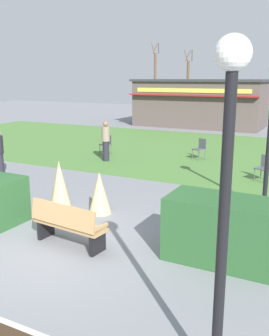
# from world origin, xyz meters

# --- Properties ---
(ground_plane) EXTENTS (80.00, 80.00, 0.00)m
(ground_plane) POSITION_xyz_m (0.00, 0.00, 0.00)
(ground_plane) COLOR slate
(lawn_patch) EXTENTS (36.00, 12.00, 0.01)m
(lawn_patch) POSITION_xyz_m (0.00, 11.76, 0.00)
(lawn_patch) COLOR #4C7A38
(lawn_patch) RESTS_ON ground_plane
(park_bench) EXTENTS (1.74, 0.69, 0.95)m
(park_bench) POSITION_xyz_m (0.13, 0.23, 0.48)
(park_bench) COLOR tan
(park_bench) RESTS_ON ground_plane
(hedge_right) EXTENTS (2.13, 1.10, 1.24)m
(hedge_right) POSITION_xyz_m (3.16, 1.07, 0.62)
(hedge_right) COLOR #28562B
(hedge_right) RESTS_ON ground_plane
(ornamental_grass_behind_left) EXTENTS (0.58, 0.58, 1.29)m
(ornamental_grass_behind_left) POSITION_xyz_m (-1.60, 2.16, 0.65)
(ornamental_grass_behind_left) COLOR #D1BC7F
(ornamental_grass_behind_left) RESTS_ON ground_plane
(ornamental_grass_behind_right) EXTENTS (0.59, 0.59, 1.10)m
(ornamental_grass_behind_right) POSITION_xyz_m (-0.37, 2.24, 0.55)
(ornamental_grass_behind_right) COLOR #D1BC7F
(ornamental_grass_behind_right) RESTS_ON ground_plane
(lamppost_near) EXTENTS (0.36, 0.36, 3.86)m
(lamppost_near) POSITION_xyz_m (3.90, -2.00, 2.45)
(lamppost_near) COLOR black
(lamppost_near) RESTS_ON ground_plane
(food_kiosk) EXTENTS (9.23, 4.66, 3.36)m
(food_kiosk) POSITION_xyz_m (-3.92, 21.27, 1.69)
(food_kiosk) COLOR #594C47
(food_kiosk) RESTS_ON ground_plane
(cafe_chair_west) EXTENTS (0.60, 0.60, 0.89)m
(cafe_chair_west) POSITION_xyz_m (-4.39, 9.15, 0.53)
(cafe_chair_west) COLOR #4C5156
(cafe_chair_west) RESTS_ON ground_plane
(cafe_chair_east) EXTENTS (0.59, 0.59, 0.89)m
(cafe_chair_east) POSITION_xyz_m (2.89, 7.54, 0.53)
(cafe_chair_east) COLOR #4C5156
(cafe_chair_east) RESTS_ON ground_plane
(cafe_chair_center) EXTENTS (0.60, 0.60, 0.89)m
(cafe_chair_center) POSITION_xyz_m (-0.18, 10.01, 0.53)
(cafe_chair_center) COLOR #4C5156
(cafe_chair_center) RESTS_ON ground_plane
(person_strolling) EXTENTS (0.34, 0.34, 1.69)m
(person_strolling) POSITION_xyz_m (-3.63, 7.83, 0.86)
(person_strolling) COLOR #23232D
(person_strolling) RESTS_ON ground_plane
(parked_car_west_slot) EXTENTS (4.36, 2.38, 1.20)m
(parked_car_west_slot) POSITION_xyz_m (-2.17, 28.26, 0.64)
(parked_car_west_slot) COLOR #2D6638
(parked_car_west_slot) RESTS_ON ground_plane
(tree_right_bg) EXTENTS (0.91, 0.96, 7.27)m
(tree_right_bg) POSITION_xyz_m (-13.98, 35.45, 3.27)
(tree_right_bg) COLOR brown
(tree_right_bg) RESTS_ON ground_plane
(tree_center_bg) EXTENTS (0.91, 0.96, 6.25)m
(tree_center_bg) POSITION_xyz_m (-9.15, 33.10, 2.76)
(tree_center_bg) COLOR brown
(tree_center_bg) RESTS_ON ground_plane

